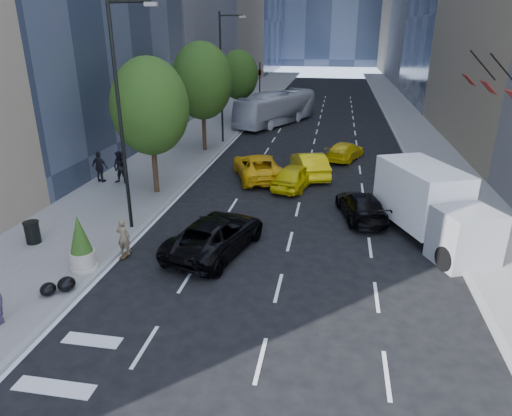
% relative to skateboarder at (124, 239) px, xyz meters
% --- Properties ---
extents(ground, '(160.00, 160.00, 0.00)m').
position_rel_skateboarder_xyz_m(ground, '(5.60, -1.37, -0.79)').
color(ground, black).
rests_on(ground, ground).
extents(sidewalk_left, '(6.00, 120.00, 0.15)m').
position_rel_skateboarder_xyz_m(sidewalk_left, '(-3.40, 28.63, -0.71)').
color(sidewalk_left, slate).
rests_on(sidewalk_left, ground).
extents(sidewalk_right, '(4.00, 120.00, 0.15)m').
position_rel_skateboarder_xyz_m(sidewalk_right, '(15.60, 28.63, -0.71)').
color(sidewalk_right, slate).
rests_on(sidewalk_right, ground).
extents(lamp_near, '(2.13, 0.22, 10.00)m').
position_rel_skateboarder_xyz_m(lamp_near, '(-0.72, 2.63, 5.03)').
color(lamp_near, black).
rests_on(lamp_near, sidewalk_left).
extents(lamp_far, '(2.13, 0.22, 10.00)m').
position_rel_skateboarder_xyz_m(lamp_far, '(-0.72, 20.63, 5.03)').
color(lamp_far, black).
rests_on(lamp_far, sidewalk_left).
extents(tree_near, '(4.20, 4.20, 7.46)m').
position_rel_skateboarder_xyz_m(tree_near, '(-1.60, 7.63, 4.18)').
color(tree_near, '#321F13').
rests_on(tree_near, sidewalk_left).
extents(tree_mid, '(4.50, 4.50, 7.99)m').
position_rel_skateboarder_xyz_m(tree_mid, '(-1.60, 17.63, 4.53)').
color(tree_mid, '#321F13').
rests_on(tree_mid, sidewalk_left).
extents(tree_far, '(3.90, 3.90, 6.92)m').
position_rel_skateboarder_xyz_m(tree_far, '(-1.60, 30.63, 3.84)').
color(tree_far, '#321F13').
rests_on(tree_far, sidewalk_left).
extents(traffic_signal, '(2.48, 0.53, 5.20)m').
position_rel_skateboarder_xyz_m(traffic_signal, '(-0.80, 38.63, 3.45)').
color(traffic_signal, black).
rests_on(traffic_signal, sidewalk_left).
extents(facade_flags, '(1.85, 13.30, 2.05)m').
position_rel_skateboarder_xyz_m(facade_flags, '(16.24, 8.63, 5.40)').
color(facade_flags, black).
rests_on(facade_flags, ground).
extents(skateboarder, '(0.58, 0.39, 1.57)m').
position_rel_skateboarder_xyz_m(skateboarder, '(0.00, 0.00, 0.00)').
color(skateboarder, brown).
rests_on(skateboarder, ground).
extents(black_sedan_lincoln, '(3.86, 5.97, 1.53)m').
position_rel_skateboarder_xyz_m(black_sedan_lincoln, '(3.60, 1.15, -0.02)').
color(black_sedan_lincoln, black).
rests_on(black_sedan_lincoln, ground).
extents(black_sedan_mercedes, '(2.78, 4.83, 1.32)m').
position_rel_skateboarder_xyz_m(black_sedan_mercedes, '(9.80, 5.96, -0.13)').
color(black_sedan_mercedes, black).
rests_on(black_sedan_mercedes, ground).
extents(taxi_a, '(2.75, 4.62, 1.47)m').
position_rel_skateboarder_xyz_m(taxi_a, '(6.10, 10.13, -0.05)').
color(taxi_a, '#D8C40B').
rests_on(taxi_a, ground).
extents(taxi_b, '(2.95, 5.00, 1.56)m').
position_rel_skateboarder_xyz_m(taxi_b, '(6.80, 12.63, -0.01)').
color(taxi_b, yellow).
rests_on(taxi_b, ground).
extents(taxi_c, '(4.31, 6.08, 1.54)m').
position_rel_skateboarder_xyz_m(taxi_c, '(3.60, 11.63, -0.02)').
color(taxi_c, '#EEB10C').
rests_on(taxi_c, ground).
extents(taxi_d, '(3.17, 4.69, 1.26)m').
position_rel_skateboarder_xyz_m(taxi_d, '(9.09, 17.19, -0.16)').
color(taxi_d, yellow).
rests_on(taxi_d, ground).
extents(city_bus, '(7.13, 11.46, 3.17)m').
position_rel_skateboarder_xyz_m(city_bus, '(2.40, 29.64, 0.80)').
color(city_bus, silver).
rests_on(city_bus, ground).
extents(box_truck, '(4.73, 6.93, 3.13)m').
position_rel_skateboarder_xyz_m(box_truck, '(12.68, 4.11, 0.81)').
color(box_truck, white).
rests_on(box_truck, ground).
extents(pedestrian_a, '(0.99, 0.79, 1.96)m').
position_rel_skateboarder_xyz_m(pedestrian_a, '(-4.26, 8.73, 0.34)').
color(pedestrian_a, black).
rests_on(pedestrian_a, sidewalk_left).
extents(pedestrian_b, '(1.18, 0.67, 1.89)m').
position_rel_skateboarder_xyz_m(pedestrian_b, '(-5.60, 8.74, 0.31)').
color(pedestrian_b, black).
rests_on(pedestrian_b, sidewalk_left).
extents(trash_can, '(0.62, 0.62, 0.93)m').
position_rel_skateboarder_xyz_m(trash_can, '(-4.37, 0.28, -0.17)').
color(trash_can, black).
rests_on(trash_can, sidewalk_left).
extents(planter_shrub, '(0.93, 0.93, 2.22)m').
position_rel_skateboarder_xyz_m(planter_shrub, '(-1.00, -1.50, 0.42)').
color(planter_shrub, beige).
rests_on(planter_shrub, sidewalk_left).
extents(garbage_bags, '(1.05, 1.01, 0.52)m').
position_rel_skateboarder_xyz_m(garbage_bags, '(-0.95, -3.25, -0.39)').
color(garbage_bags, black).
rests_on(garbage_bags, sidewalk_left).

